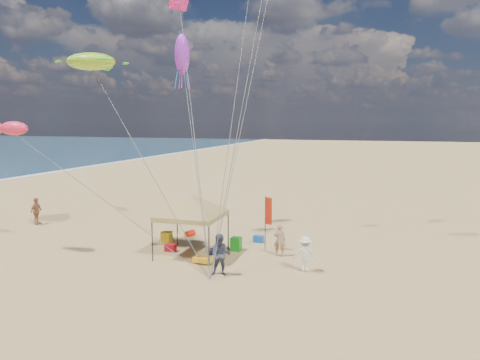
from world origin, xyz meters
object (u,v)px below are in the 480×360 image
Objects in this scene: person_near_b at (221,255)px; person_near_c at (305,254)px; beach_cart at (203,260)px; person_far_a at (36,211)px; cooler_blue at (259,239)px; chair_yellow at (167,238)px; canopy_tent at (191,197)px; chair_green at (236,244)px; person_near_a at (280,240)px; cooler_red at (171,248)px; feather_flag at (268,214)px.

person_near_c is (3.40, 1.67, -0.12)m from person_near_b.
person_far_a reaches higher than beach_cart.
cooler_blue is 0.34× the size of person_near_c.
chair_yellow is (-4.66, -1.97, 0.16)m from cooler_blue.
person_near_c is at bearing -6.68° from canopy_tent.
person_near_b is at bearing -39.47° from chair_yellow.
cooler_blue reaches higher than beach_cart.
chair_green is 0.38× the size of person_near_b.
cooler_blue is (2.52, 3.39, -2.80)m from canopy_tent.
person_near_b reaches higher than person_near_c.
chair_green is 0.44× the size of person_near_c.
chair_green is at bearing -16.65° from person_near_a.
person_near_c is at bearing -7.78° from cooler_red.
cooler_red is 4.95m from cooler_blue.
chair_yellow is 10.40m from person_far_a.
beach_cart is at bearing 24.44° from person_near_a.
person_near_b is (0.57, -3.81, 0.58)m from chair_green.
chair_green is 1.00× the size of chair_yellow.
chair_yellow is at bearing -21.99° from person_near_c.
person_near_a is at bearing 50.15° from person_near_b.
chair_green reaches higher than cooler_red.
person_far_a reaches higher than cooler_red.
cooler_red and cooler_blue have the same top height.
cooler_red is 0.60× the size of beach_cart.
chair_yellow reaches higher than beach_cart.
cooler_blue is at bearing -58.20° from person_near_c.
cooler_blue is at bearing -63.80° from person_near_a.
cooler_red is at bearing 150.00° from beach_cart.
beach_cart is at bearing -114.77° from person_far_a.
feather_flag reaches higher than chair_green.
chair_yellow is at bearing 125.56° from cooler_red.
canopy_tent is at bearing -111.51° from person_far_a.
beach_cart is at bearing -108.42° from cooler_blue.
beach_cart is (1.03, -1.08, -2.79)m from canopy_tent.
cooler_blue is at bearing 53.39° from canopy_tent.
person_near_b is (-0.94, -4.46, -0.98)m from feather_flag.
chair_green is (-0.67, -1.92, 0.16)m from cooler_blue.
person_near_c is at bearing 12.22° from person_near_b.
person_far_a is (-14.25, 1.59, 0.53)m from chair_green.
person_near_c is (2.46, -2.80, -1.10)m from feather_flag.
cooler_red is at bearing -15.06° from person_near_c.
person_near_c is (3.98, -2.15, 0.45)m from chair_green.
feather_flag is 1.75× the size of person_near_a.
cooler_red is at bearing -2.27° from person_near_a.
person_near_a is (4.19, 1.29, -2.18)m from canopy_tent.
cooler_red is 5.66m from person_near_a.
chair_green is 4.54m from person_near_c.
person_far_a is (-10.26, 1.65, 0.53)m from chair_yellow.
feather_flag is 5.26× the size of cooler_blue.
cooler_blue is (3.87, 3.09, 0.00)m from cooler_red.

